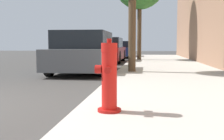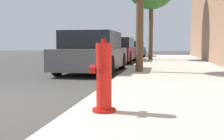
{
  "view_description": "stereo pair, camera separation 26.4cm",
  "coord_description": "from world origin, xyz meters",
  "px_view_note": "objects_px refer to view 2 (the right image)",
  "views": [
    {
      "loc": [
        3.08,
        -3.8,
        0.97
      ],
      "look_at": [
        2.51,
        0.85,
        0.54
      ],
      "focal_mm": 45.0,
      "sensor_mm": 36.0,
      "label": 1
    },
    {
      "loc": [
        3.34,
        -3.77,
        0.97
      ],
      "look_at": [
        2.51,
        0.85,
        0.54
      ],
      "focal_mm": 45.0,
      "sensor_mm": 36.0,
      "label": 2
    }
  ],
  "objects_px": {
    "fire_hydrant": "(104,78)",
    "parked_car_far": "(132,50)",
    "parked_car_mid": "(117,50)",
    "parked_car_near": "(93,53)"
  },
  "relations": [
    {
      "from": "parked_car_near",
      "to": "parked_car_mid",
      "type": "distance_m",
      "value": 5.7
    },
    {
      "from": "parked_car_mid",
      "to": "parked_car_far",
      "type": "height_order",
      "value": "parked_car_mid"
    },
    {
      "from": "parked_car_far",
      "to": "parked_car_mid",
      "type": "bearing_deg",
      "value": -92.26
    },
    {
      "from": "fire_hydrant",
      "to": "parked_car_far",
      "type": "bearing_deg",
      "value": 94.84
    },
    {
      "from": "fire_hydrant",
      "to": "parked_car_mid",
      "type": "distance_m",
      "value": 11.97
    },
    {
      "from": "parked_car_far",
      "to": "fire_hydrant",
      "type": "bearing_deg",
      "value": -85.16
    },
    {
      "from": "parked_car_near",
      "to": "parked_car_far",
      "type": "xyz_separation_m",
      "value": [
        0.19,
        11.41,
        -0.07
      ]
    },
    {
      "from": "fire_hydrant",
      "to": "parked_car_near",
      "type": "relative_size",
      "value": 0.21
    },
    {
      "from": "parked_car_mid",
      "to": "parked_car_near",
      "type": "bearing_deg",
      "value": -89.62
    },
    {
      "from": "fire_hydrant",
      "to": "parked_car_mid",
      "type": "xyz_separation_m",
      "value": [
        -1.71,
        11.84,
        0.11
      ]
    }
  ]
}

